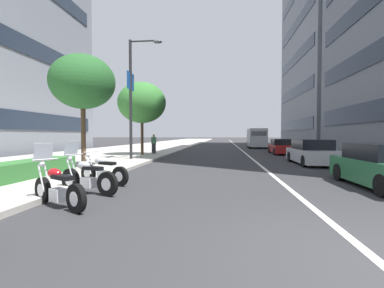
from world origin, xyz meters
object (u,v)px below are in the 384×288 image
car_approaching_light (282,147)px  pedestrian_on_plaza (154,144)px  car_mid_block_traffic (312,153)px  delivery_van_ahead (257,138)px  street_tree_far_plaza (83,82)px  street_tree_mid_sidewalk (142,103)px  street_lamp_with_banners (135,86)px  motorcycle_mid_row (87,178)px  motorcycle_second_in_row (103,172)px  motorcycle_under_tarp (57,188)px

car_approaching_light → pedestrian_on_plaza: size_ratio=2.96×
car_mid_block_traffic → delivery_van_ahead: 19.71m
car_approaching_light → street_tree_far_plaza: (-12.67, 11.70, 3.51)m
car_approaching_light → delivery_van_ahead: size_ratio=0.87×
street_tree_mid_sidewalk → street_lamp_with_banners: bearing=-169.3°
motorcycle_mid_row → street_tree_mid_sidewalk: size_ratio=0.37×
street_lamp_with_banners → street_tree_mid_sidewalk: street_lamp_with_banners is taller
motorcycle_mid_row → car_approaching_light: (17.48, -9.02, 0.17)m
motorcycle_second_in_row → car_approaching_light: car_approaching_light is taller
car_mid_block_traffic → street_lamp_with_banners: size_ratio=0.60×
motorcycle_under_tarp → car_approaching_light: bearing=-84.6°
motorcycle_mid_row → delivery_van_ahead: delivery_van_ahead is taller
car_mid_block_traffic → street_lamp_with_banners: bearing=86.2°
street_tree_far_plaza → street_tree_mid_sidewalk: 8.46m
car_approaching_light → street_tree_far_plaza: 17.60m
street_lamp_with_banners → street_tree_far_plaza: size_ratio=1.43×
motorcycle_under_tarp → car_mid_block_traffic: (10.39, -8.83, 0.23)m
street_lamp_with_banners → motorcycle_second_in_row: bearing=-169.4°
motorcycle_second_in_row → street_tree_mid_sidewalk: street_tree_mid_sidewalk is taller
car_mid_block_traffic → street_lamp_with_banners: 11.38m
motorcycle_under_tarp → street_lamp_with_banners: 11.99m
motorcycle_mid_row → car_mid_block_traffic: bearing=-113.5°
motorcycle_mid_row → car_approaching_light: 19.67m
motorcycle_second_in_row → street_tree_mid_sidewalk: (11.78, 2.20, 3.75)m
motorcycle_second_in_row → pedestrian_on_plaza: (13.43, 1.71, 0.53)m
delivery_van_ahead → street_tree_far_plaza: 26.26m
car_mid_block_traffic → street_tree_far_plaza: street_tree_far_plaza is taller
car_mid_block_traffic → street_tree_far_plaza: bearing=109.1°
motorcycle_second_in_row → car_mid_block_traffic: bearing=-117.1°
street_tree_far_plaza → motorcycle_under_tarp: bearing=-156.5°
motorcycle_mid_row → delivery_van_ahead: bearing=-84.4°
street_tree_far_plaza → motorcycle_second_in_row: bearing=-143.4°
pedestrian_on_plaza → delivery_van_ahead: bearing=-44.1°
motorcycle_mid_row → street_tree_far_plaza: street_tree_far_plaza is taller
street_tree_mid_sidewalk → pedestrian_on_plaza: bearing=-16.8°
pedestrian_on_plaza → street_lamp_with_banners: bearing=174.4°
car_approaching_light → pedestrian_on_plaza: (-2.57, 10.94, 0.32)m
car_approaching_light → street_tree_far_plaza: street_tree_far_plaza is taller
motorcycle_mid_row → car_mid_block_traffic: size_ratio=0.45×
motorcycle_mid_row → motorcycle_second_in_row: (1.48, 0.21, -0.03)m
motorcycle_under_tarp → motorcycle_second_in_row: (2.98, 0.26, -0.02)m
motorcycle_second_in_row → car_approaching_light: size_ratio=0.43×
motorcycle_under_tarp → street_tree_mid_sidewalk: bearing=-49.8°
street_tree_mid_sidewalk → car_approaching_light: bearing=-69.8°
motorcycle_under_tarp → delivery_van_ahead: bearing=-74.3°
street_tree_mid_sidewalk → motorcycle_under_tarp: bearing=-170.5°
delivery_van_ahead → motorcycle_mid_row: bearing=165.2°
street_tree_mid_sidewalk → motorcycle_mid_row: bearing=-169.7°
street_lamp_with_banners → street_tree_far_plaza: street_lamp_with_banners is taller
street_tree_mid_sidewalk → pedestrian_on_plaza: size_ratio=3.53×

